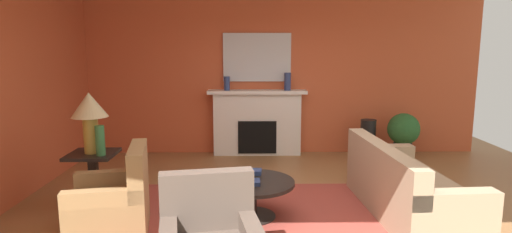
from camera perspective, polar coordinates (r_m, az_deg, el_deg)
name	(u,v)px	position (r m, az deg, el deg)	size (l,w,h in m)	color
ground_plane	(288,209)	(5.42, 4.39, -12.25)	(9.01, 9.01, 0.00)	olive
wall_fireplace	(276,72)	(7.94, 2.66, 6.02)	(7.53, 0.12, 3.05)	#C65633
wall_window	(6,85)	(6.15, -30.64, 3.68)	(0.12, 6.28, 3.05)	#C65633
area_rug	(252,217)	(5.14, -0.56, -13.38)	(3.48, 2.39, 0.01)	#993D33
fireplace	(257,124)	(7.84, 0.15, -1.05)	(1.80, 0.35, 1.21)	white
mantel_mirror	(257,57)	(7.83, 0.14, 7.96)	(1.24, 0.04, 0.88)	silver
sofa	(405,190)	(5.45, 19.45, -9.32)	(1.03, 2.15, 0.85)	tan
armchair_near_window	(113,206)	(4.90, -18.67, -11.30)	(0.93, 0.93, 0.95)	#9E7A4C
coffee_table	(252,190)	(5.02, -0.56, -9.92)	(1.00, 1.00, 0.45)	black
side_table	(94,176)	(5.70, -20.99, -7.51)	(0.56, 0.56, 0.70)	black
table_lamp	(89,111)	(5.52, -21.49, 0.71)	(0.44, 0.44, 0.75)	#B28E38
vase_mantel_left	(227,83)	(7.69, -3.95, 4.46)	(0.11, 0.11, 0.25)	navy
vase_tall_corner	(368,139)	(7.87, 14.81, -2.94)	(0.27, 0.27, 0.70)	black
vase_on_side_table	(100,141)	(5.42, -20.23, -3.05)	(0.11, 0.11, 0.36)	#33703D
vase_mantel_right	(288,82)	(7.71, 4.27, 4.71)	(0.12, 0.12, 0.32)	navy
book_red_cover	(249,182)	(4.88, -0.95, -8.83)	(0.25, 0.18, 0.04)	navy
book_art_folio	(254,172)	(5.09, -0.31, -7.46)	(0.18, 0.16, 0.05)	navy
potted_plant	(403,132)	(7.94, 19.22, -2.03)	(0.56, 0.56, 0.83)	#333333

